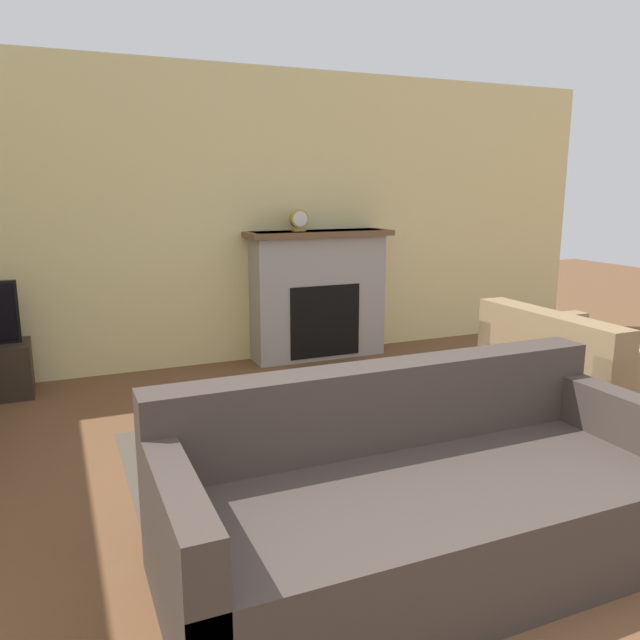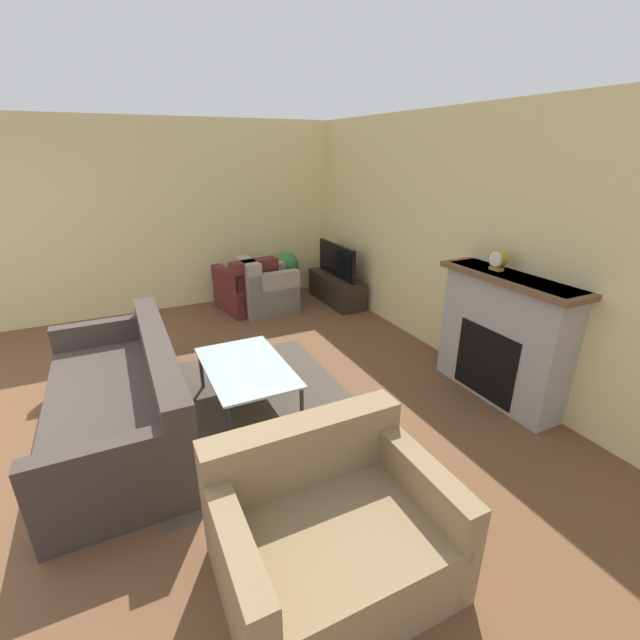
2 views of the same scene
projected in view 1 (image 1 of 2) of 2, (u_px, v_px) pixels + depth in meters
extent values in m
cube|color=beige|center=(189.00, 219.00, 5.59)|extent=(8.70, 0.06, 2.70)
cube|color=#4C4238|center=(333.00, 460.00, 3.80)|extent=(2.37, 1.92, 0.00)
cube|color=#9E9993|center=(318.00, 295.00, 6.02)|extent=(1.28, 0.34, 1.23)
cube|color=black|center=(325.00, 322.00, 5.91)|extent=(0.71, 0.01, 0.69)
cube|color=brown|center=(319.00, 234.00, 5.87)|extent=(1.40, 0.40, 0.05)
cube|color=#3D332D|center=(428.00, 523.00, 2.70)|extent=(2.29, 1.00, 0.42)
cube|color=#3D332D|center=(385.00, 404.00, 2.97)|extent=(2.29, 0.20, 0.40)
cube|color=#3D332D|center=(177.00, 555.00, 2.26)|extent=(0.14, 1.00, 0.66)
cube|color=#3D332D|center=(614.00, 456.00, 3.09)|extent=(0.14, 1.00, 0.66)
cube|color=#8C704C|center=(585.00, 393.00, 4.39)|extent=(0.96, 1.23, 0.42)
cube|color=#8C704C|center=(548.00, 342.00, 4.16)|extent=(0.20, 1.23, 0.40)
cube|color=#8C704C|center=(533.00, 358.00, 4.85)|extent=(0.96, 0.14, 0.66)
cylinder|color=#333338|center=(265.00, 468.00, 3.24)|extent=(0.04, 0.04, 0.41)
cylinder|color=#333338|center=(441.00, 435.00, 3.66)|extent=(0.04, 0.04, 0.41)
cylinder|color=#333338|center=(232.00, 426.00, 3.81)|extent=(0.04, 0.04, 0.41)
cylinder|color=#333338|center=(388.00, 402.00, 4.23)|extent=(0.04, 0.04, 0.41)
cube|color=silver|center=(335.00, 396.00, 3.69)|extent=(1.17, 0.72, 0.02)
cube|color=#B79338|center=(299.00, 230.00, 5.81)|extent=(0.12, 0.07, 0.03)
cylinder|color=#B79338|center=(299.00, 219.00, 5.79)|extent=(0.17, 0.07, 0.17)
cylinder|color=white|center=(300.00, 219.00, 5.75)|extent=(0.14, 0.00, 0.14)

